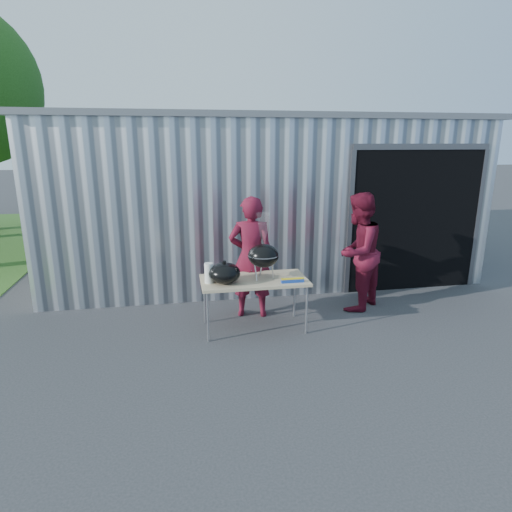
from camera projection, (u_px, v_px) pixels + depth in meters
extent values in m
plane|color=#303032|center=(249.00, 344.00, 5.76)|extent=(80.00, 80.00, 0.00)
cube|color=silver|center=(249.00, 192.00, 9.98)|extent=(8.00, 6.00, 3.00)
cube|color=slate|center=(249.00, 122.00, 9.57)|extent=(8.20, 6.20, 0.10)
cube|color=black|center=(399.00, 216.00, 8.17)|extent=(2.40, 1.20, 2.50)
cube|color=#4C4C51|center=(422.00, 147.00, 7.29)|extent=(2.52, 0.08, 0.10)
cube|color=tan|center=(254.00, 280.00, 6.06)|extent=(1.50, 0.75, 0.04)
cylinder|color=silver|center=(208.00, 317.00, 5.74)|extent=(0.03, 0.03, 0.71)
cylinder|color=silver|center=(307.00, 310.00, 5.98)|extent=(0.03, 0.03, 0.71)
cylinder|color=silver|center=(205.00, 300.00, 6.34)|extent=(0.03, 0.03, 0.71)
cylinder|color=silver|center=(295.00, 295.00, 6.58)|extent=(0.03, 0.03, 0.71)
ellipsoid|color=black|center=(263.00, 256.00, 5.99)|extent=(0.44, 0.44, 0.33)
cylinder|color=silver|center=(263.00, 255.00, 5.98)|extent=(0.44, 0.44, 0.02)
cylinder|color=silver|center=(263.00, 254.00, 5.98)|extent=(0.42, 0.42, 0.01)
cylinder|color=silver|center=(261.00, 268.00, 6.18)|extent=(0.02, 0.02, 0.24)
cylinder|color=silver|center=(256.00, 272.00, 5.96)|extent=(0.02, 0.02, 0.24)
cylinder|color=silver|center=(273.00, 271.00, 6.00)|extent=(0.02, 0.02, 0.24)
cylinder|color=#BB7243|center=(254.00, 253.00, 5.95)|extent=(0.02, 0.14, 0.02)
cylinder|color=#BB7243|center=(257.00, 253.00, 5.96)|extent=(0.02, 0.14, 0.02)
cylinder|color=#BB7243|center=(260.00, 253.00, 5.97)|extent=(0.02, 0.14, 0.02)
cylinder|color=#BB7243|center=(263.00, 253.00, 5.98)|extent=(0.02, 0.14, 0.02)
cylinder|color=#BB7243|center=(266.00, 253.00, 5.99)|extent=(0.02, 0.14, 0.02)
cylinder|color=#BB7243|center=(269.00, 253.00, 5.99)|extent=(0.02, 0.14, 0.02)
cylinder|color=#BB7243|center=(272.00, 253.00, 6.00)|extent=(0.02, 0.14, 0.02)
cone|color=silver|center=(263.00, 233.00, 5.90)|extent=(0.20, 0.20, 0.55)
ellipsoid|color=black|center=(224.00, 273.00, 5.85)|extent=(0.44, 0.44, 0.29)
cylinder|color=black|center=(224.00, 262.00, 5.81)|extent=(0.05, 0.05, 0.03)
cylinder|color=white|center=(209.00, 273.00, 5.86)|extent=(0.12, 0.12, 0.28)
cube|color=white|center=(214.00, 274.00, 6.11)|extent=(0.20, 0.15, 0.10)
cube|color=#173A98|center=(293.00, 281.00, 5.90)|extent=(0.32, 0.06, 0.05)
cube|color=yellow|center=(293.00, 279.00, 5.89)|extent=(0.32, 0.06, 0.01)
imported|color=maroon|center=(251.00, 257.00, 6.49)|extent=(0.76, 0.57, 1.87)
imported|color=maroon|center=(358.00, 252.00, 6.77)|extent=(1.16, 1.14, 1.88)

